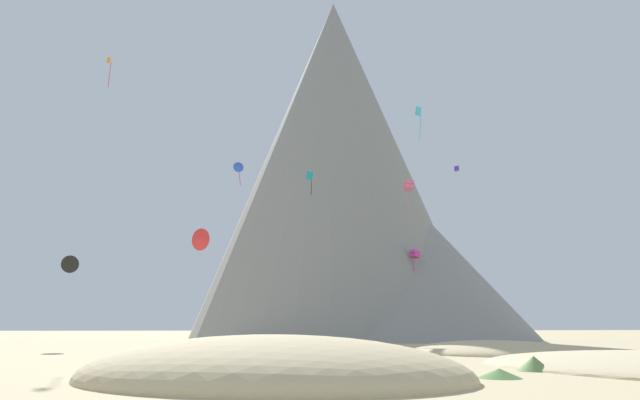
{
  "coord_description": "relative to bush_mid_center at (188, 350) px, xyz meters",
  "views": [
    {
      "loc": [
        -5.06,
        -28.8,
        2.45
      ],
      "look_at": [
        1.23,
        30.79,
        15.43
      ],
      "focal_mm": 32.21,
      "sensor_mm": 36.0,
      "label": 1
    }
  ],
  "objects": [
    {
      "name": "kite_orange_high",
      "position": [
        -15.36,
        24.94,
        36.78
      ],
      "size": [
        0.72,
        0.58,
        4.33
      ],
      "rotation": [
        0.0,
        0.0,
        4.82
      ],
      "color": "orange"
    },
    {
      "name": "kite_indigo_high",
      "position": [
        36.57,
        34.23,
        26.25
      ],
      "size": [
        0.88,
        0.85,
        0.83
      ],
      "rotation": [
        0.0,
        0.0,
        1.35
      ],
      "color": "#5138B2"
    },
    {
      "name": "rock_massif",
      "position": [
        21.51,
        48.77,
        27.22
      ],
      "size": [
        69.51,
        69.51,
        63.9
      ],
      "color": "gray",
      "rests_on": "ground_plane"
    },
    {
      "name": "kite_blue_mid",
      "position": [
        2.8,
        22.79,
        22.36
      ],
      "size": [
        1.42,
        0.64,
        3.21
      ],
      "rotation": [
        0.0,
        0.0,
        0.23
      ],
      "color": "blue"
    },
    {
      "name": "dune_midground",
      "position": [
        26.52,
        -0.51,
        -0.3
      ],
      "size": [
        17.07,
        18.39,
        2.11
      ],
      "primitive_type": "ellipsoid",
      "rotation": [
        0.0,
        0.0,
        1.42
      ],
      "color": "#C6B284",
      "rests_on": "ground_plane"
    },
    {
      "name": "kite_cyan_high",
      "position": [
        26.01,
        18.1,
        28.81
      ],
      "size": [
        1.01,
        0.93,
        4.36
      ],
      "rotation": [
        0.0,
        0.0,
        2.97
      ],
      "color": "#33BCDB"
    },
    {
      "name": "kite_black_low",
      "position": [
        -14.28,
        12.93,
        8.41
      ],
      "size": [
        1.87,
        0.52,
        1.87
      ],
      "rotation": [
        0.0,
        0.0,
        3.17
      ],
      "color": "black"
    },
    {
      "name": "bush_far_right",
      "position": [
        20.52,
        -20.37,
        0.1
      ],
      "size": [
        2.59,
        2.59,
        0.79
      ],
      "primitive_type": "cone",
      "rotation": [
        0.0,
        0.0,
        0.76
      ],
      "color": "#668C4C",
      "rests_on": "ground_plane"
    },
    {
      "name": "kite_magenta_low",
      "position": [
        28.53,
        31.33,
        12.21
      ],
      "size": [
        1.54,
        1.5,
        3.89
      ],
      "rotation": [
        0.0,
        0.0,
        5.2
      ],
      "color": "#D1339E"
    },
    {
      "name": "kite_teal_mid",
      "position": [
        12.54,
        26.33,
        22.15
      ],
      "size": [
        1.15,
        0.6,
        3.54
      ],
      "rotation": [
        0.0,
        0.0,
        2.47
      ],
      "color": "teal"
    },
    {
      "name": "ground_plane",
      "position": [
        10.88,
        -21.95,
        -0.3
      ],
      "size": [
        400.0,
        400.0,
        0.0
      ],
      "primitive_type": "plane",
      "color": "#C6B284"
    },
    {
      "name": "dune_foreground_right",
      "position": [
        6.47,
        -23.92,
        -0.3
      ],
      "size": [
        21.76,
        19.2,
        3.99
      ],
      "primitive_type": "ellipsoid",
      "rotation": [
        0.0,
        0.0,
        1.22
      ],
      "color": "#C6B284",
      "rests_on": "ground_plane"
    },
    {
      "name": "kite_red_low",
      "position": [
        -0.62,
        11.52,
        11.08
      ],
      "size": [
        2.18,
        1.57,
        2.42
      ],
      "rotation": [
        0.0,
        0.0,
        5.71
      ],
      "color": "red"
    },
    {
      "name": "bush_near_left",
      "position": [
        17.0,
        -24.11,
        -0.08
      ],
      "size": [
        2.72,
        2.72,
        0.44
      ],
      "primitive_type": "cone",
      "rotation": [
        0.0,
        0.0,
        1.16
      ],
      "color": "#568442",
      "rests_on": "ground_plane"
    },
    {
      "name": "kite_rainbow_mid",
      "position": [
        26.59,
        26.4,
        21.32
      ],
      "size": [
        1.36,
        1.44,
        5.09
      ],
      "rotation": [
        0.0,
        0.0,
        3.23
      ],
      "color": "#E5668C"
    },
    {
      "name": "bush_far_left",
      "position": [
        -0.43,
        -5.62,
        -0.1
      ],
      "size": [
        3.11,
        3.11,
        0.41
      ],
      "primitive_type": "cone",
      "rotation": [
        0.0,
        0.0,
        3.33
      ],
      "color": "#668C4C",
      "rests_on": "ground_plane"
    },
    {
      "name": "bush_mid_center",
      "position": [
        0.0,
        0.0,
        0.0
      ],
      "size": [
        3.71,
        3.71,
        0.6
      ],
      "primitive_type": "cone",
      "rotation": [
        0.0,
        0.0,
        3.86
      ],
      "color": "#477238",
      "rests_on": "ground_plane"
    }
  ]
}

